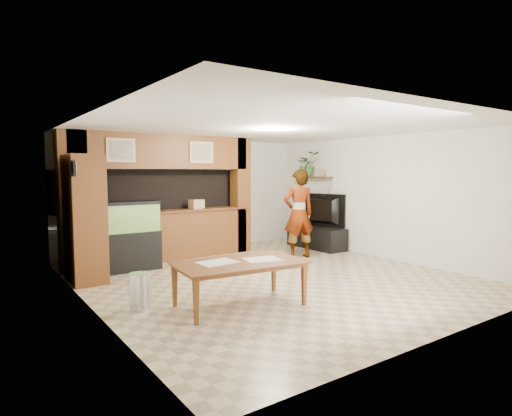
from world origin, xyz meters
TOP-DOWN VIEW (x-y plane):
  - floor at (0.00, 0.00)m, footprint 6.50×6.50m
  - ceiling at (0.00, 0.00)m, footprint 6.50×6.50m
  - wall_back at (0.00, 3.25)m, footprint 6.00×0.00m
  - wall_left at (-3.00, 0.00)m, footprint 0.00×6.50m
  - wall_right at (3.00, 0.00)m, footprint 0.00×6.50m
  - partition at (-0.95, 2.64)m, footprint 4.20×0.99m
  - wall_clock at (-2.97, 1.00)m, footprint 0.05×0.25m
  - wall_shelf at (2.85, 1.95)m, footprint 0.25×0.90m
  - pantry_cabinet at (-2.70, 1.59)m, footprint 0.53×0.87m
  - trash_can at (-2.47, -0.36)m, footprint 0.27×0.27m
  - aquarium at (-1.87, 1.95)m, footprint 1.17×0.44m
  - tv_stand at (2.65, 1.70)m, footprint 0.57×1.55m
  - television at (2.65, 1.70)m, footprint 0.56×1.38m
  - photo_frame at (2.85, 1.76)m, footprint 0.05×0.14m
  - potted_plant at (2.82, 2.22)m, footprint 0.70×0.66m
  - person at (1.55, 1.08)m, footprint 0.78×0.62m
  - microphone at (1.60, 0.92)m, footprint 0.03×0.09m
  - dining_table at (-1.29, -1.03)m, footprint 1.86×1.16m
  - newspaper_a at (-0.95, -1.07)m, footprint 0.55×0.44m
  - newspaper_b at (-1.57, -0.88)m, footprint 0.54×0.41m
  - counter_box at (-0.18, 2.45)m, footprint 0.33×0.25m

SIDE VIEW (x-z plane):
  - floor at x=0.00m, z-range 0.00..0.00m
  - trash_can at x=-2.47m, z-range 0.00..0.50m
  - tv_stand at x=2.65m, z-range 0.00..0.52m
  - dining_table at x=-1.29m, z-range 0.00..0.62m
  - newspaper_a at x=-0.95m, z-range 0.62..0.63m
  - newspaper_b at x=-1.57m, z-range 0.62..0.63m
  - aquarium at x=-1.87m, z-range -0.01..1.28m
  - television at x=2.65m, z-range 0.52..1.31m
  - person at x=1.55m, z-range 0.00..1.89m
  - pantry_cabinet at x=-2.70m, z-range 0.00..2.13m
  - counter_box at x=-0.18m, z-range 1.04..1.24m
  - wall_back at x=0.00m, z-range -1.70..4.30m
  - wall_left at x=-3.00m, z-range -1.95..4.55m
  - wall_right at x=3.00m, z-range -1.95..4.55m
  - partition at x=-0.95m, z-range 0.01..2.61m
  - wall_shelf at x=2.85m, z-range 1.68..1.72m
  - photo_frame at x=2.85m, z-range 1.72..1.90m
  - wall_clock at x=-2.97m, z-range 1.77..2.02m
  - microphone at x=1.60m, z-range 1.85..2.00m
  - potted_plant at x=2.82m, z-range 1.72..2.34m
  - ceiling at x=0.00m, z-range 2.60..2.60m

